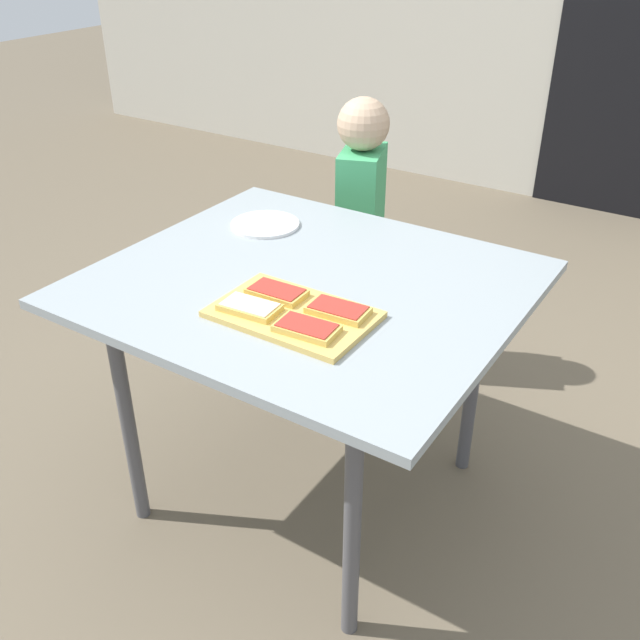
{
  "coord_description": "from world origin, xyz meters",
  "views": [
    {
      "loc": [
        0.94,
        -1.4,
        1.62
      ],
      "look_at": [
        0.04,
        0.0,
        0.64
      ],
      "focal_mm": 40.03,
      "sensor_mm": 36.0,
      "label": 1
    }
  ],
  "objects_px": {
    "pizza_slice_far_left": "(276,292)",
    "pizza_slice_near_right": "(307,328)",
    "pizza_slice_near_left": "(250,307)",
    "cutting_board": "(293,314)",
    "child_left": "(361,218)",
    "dining_table": "(307,303)",
    "plate_white_left": "(265,224)",
    "pizza_slice_far_right": "(338,310)"
  },
  "relations": [
    {
      "from": "pizza_slice_far_left",
      "to": "pizza_slice_near_right",
      "type": "distance_m",
      "value": 0.19
    },
    {
      "from": "pizza_slice_near_right",
      "to": "pizza_slice_near_left",
      "type": "distance_m",
      "value": 0.17
    },
    {
      "from": "cutting_board",
      "to": "pizza_slice_near_left",
      "type": "bearing_deg",
      "value": -150.18
    },
    {
      "from": "cutting_board",
      "to": "child_left",
      "type": "height_order",
      "value": "child_left"
    },
    {
      "from": "dining_table",
      "to": "cutting_board",
      "type": "height_order",
      "value": "cutting_board"
    },
    {
      "from": "pizza_slice_far_left",
      "to": "child_left",
      "type": "relative_size",
      "value": 0.14
    },
    {
      "from": "child_left",
      "to": "pizza_slice_near_left",
      "type": "bearing_deg",
      "value": -75.9
    },
    {
      "from": "plate_white_left",
      "to": "pizza_slice_near_right",
      "type": "bearing_deg",
      "value": -45.06
    },
    {
      "from": "cutting_board",
      "to": "pizza_slice_far_right",
      "type": "xyz_separation_m",
      "value": [
        0.1,
        0.05,
        0.02
      ]
    },
    {
      "from": "pizza_slice_near_right",
      "to": "pizza_slice_near_left",
      "type": "relative_size",
      "value": 1.0
    },
    {
      "from": "pizza_slice_near_left",
      "to": "pizza_slice_near_right",
      "type": "bearing_deg",
      "value": -2.1
    },
    {
      "from": "pizza_slice_near_left",
      "to": "child_left",
      "type": "relative_size",
      "value": 0.14
    },
    {
      "from": "pizza_slice_far_right",
      "to": "plate_white_left",
      "type": "height_order",
      "value": "pizza_slice_far_right"
    },
    {
      "from": "dining_table",
      "to": "pizza_slice_near_right",
      "type": "xyz_separation_m",
      "value": [
        0.16,
        -0.24,
        0.09
      ]
    },
    {
      "from": "dining_table",
      "to": "plate_white_left",
      "type": "relative_size",
      "value": 5.2
    },
    {
      "from": "pizza_slice_far_right",
      "to": "child_left",
      "type": "relative_size",
      "value": 0.14
    },
    {
      "from": "pizza_slice_far_left",
      "to": "pizza_slice_near_left",
      "type": "xyz_separation_m",
      "value": [
        -0.01,
        -0.1,
        0.0
      ]
    },
    {
      "from": "dining_table",
      "to": "pizza_slice_far_left",
      "type": "relative_size",
      "value": 7.44
    },
    {
      "from": "cutting_board",
      "to": "pizza_slice_near_right",
      "type": "bearing_deg",
      "value": -36.48
    },
    {
      "from": "pizza_slice_far_left",
      "to": "pizza_slice_near_right",
      "type": "xyz_separation_m",
      "value": [
        0.16,
        -0.1,
        0.0
      ]
    },
    {
      "from": "pizza_slice_far_right",
      "to": "pizza_slice_near_left",
      "type": "relative_size",
      "value": 1.0
    },
    {
      "from": "cutting_board",
      "to": "pizza_slice_far_left",
      "type": "xyz_separation_m",
      "value": [
        -0.08,
        0.05,
        0.02
      ]
    },
    {
      "from": "dining_table",
      "to": "pizza_slice_near_right",
      "type": "bearing_deg",
      "value": -56.43
    },
    {
      "from": "pizza_slice_near_left",
      "to": "child_left",
      "type": "xyz_separation_m",
      "value": [
        -0.24,
        0.96,
        -0.16
      ]
    },
    {
      "from": "pizza_slice_far_left",
      "to": "child_left",
      "type": "bearing_deg",
      "value": 106.08
    },
    {
      "from": "pizza_slice_far_left",
      "to": "child_left",
      "type": "distance_m",
      "value": 0.91
    },
    {
      "from": "cutting_board",
      "to": "child_left",
      "type": "bearing_deg",
      "value": 110.08
    },
    {
      "from": "dining_table",
      "to": "child_left",
      "type": "bearing_deg",
      "value": 109.08
    },
    {
      "from": "pizza_slice_near_right",
      "to": "child_left",
      "type": "relative_size",
      "value": 0.14
    },
    {
      "from": "pizza_slice_far_right",
      "to": "child_left",
      "type": "height_order",
      "value": "child_left"
    },
    {
      "from": "cutting_board",
      "to": "dining_table",
      "type": "bearing_deg",
      "value": 113.93
    },
    {
      "from": "pizza_slice_near_left",
      "to": "child_left",
      "type": "height_order",
      "value": "child_left"
    },
    {
      "from": "dining_table",
      "to": "plate_white_left",
      "type": "distance_m",
      "value": 0.39
    },
    {
      "from": "cutting_board",
      "to": "pizza_slice_far_right",
      "type": "relative_size",
      "value": 2.54
    },
    {
      "from": "pizza_slice_near_right",
      "to": "plate_white_left",
      "type": "xyz_separation_m",
      "value": [
        -0.47,
        0.47,
        -0.02
      ]
    },
    {
      "from": "dining_table",
      "to": "pizza_slice_far_left",
      "type": "height_order",
      "value": "pizza_slice_far_left"
    },
    {
      "from": "dining_table",
      "to": "pizza_slice_far_left",
      "type": "xyz_separation_m",
      "value": [
        -0.0,
        -0.14,
        0.09
      ]
    },
    {
      "from": "pizza_slice_far_left",
      "to": "pizza_slice_far_right",
      "type": "height_order",
      "value": "same"
    },
    {
      "from": "pizza_slice_near_left",
      "to": "child_left",
      "type": "distance_m",
      "value": 1.0
    },
    {
      "from": "pizza_slice_far_left",
      "to": "plate_white_left",
      "type": "xyz_separation_m",
      "value": [
        -0.31,
        0.37,
        -0.02
      ]
    },
    {
      "from": "cutting_board",
      "to": "pizza_slice_far_right",
      "type": "height_order",
      "value": "pizza_slice_far_right"
    },
    {
      "from": "child_left",
      "to": "dining_table",
      "type": "bearing_deg",
      "value": -70.92
    }
  ]
}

